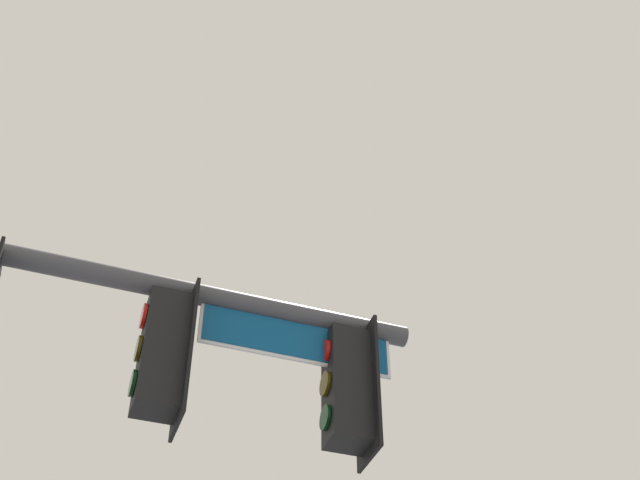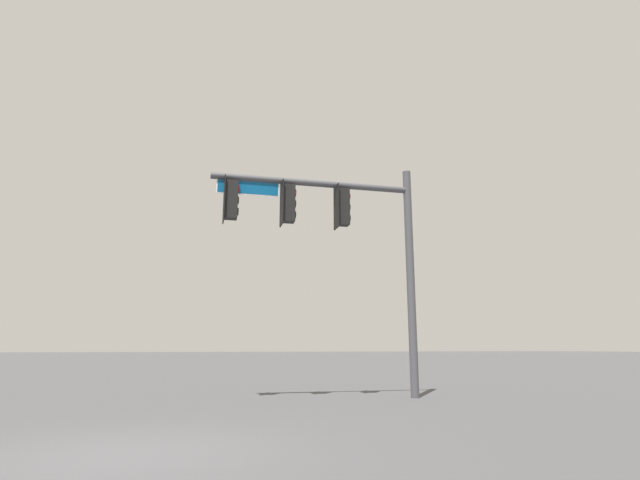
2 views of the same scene
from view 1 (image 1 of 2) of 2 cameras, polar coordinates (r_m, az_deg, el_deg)
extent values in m
cylinder|color=#47474C|center=(7.83, -14.74, -1.96)|extent=(5.87, 0.91, 0.19)
cube|color=black|center=(7.50, -8.63, -7.44)|extent=(0.09, 0.52, 1.30)
cube|color=black|center=(7.48, -10.06, -7.14)|extent=(0.40, 0.36, 1.10)
cylinder|color=black|center=(7.83, -9.54, -3.46)|extent=(0.04, 0.04, 0.12)
cylinder|color=red|center=(7.65, -11.24, -4.79)|extent=(0.06, 0.22, 0.22)
cylinder|color=#392D05|center=(7.46, -11.56, -6.83)|extent=(0.06, 0.22, 0.22)
cylinder|color=black|center=(7.28, -11.91, -8.96)|extent=(0.06, 0.22, 0.22)
cube|color=black|center=(7.87, 3.05, -9.67)|extent=(0.09, 0.52, 1.30)
cube|color=black|center=(7.81, 1.73, -9.44)|extent=(0.40, 0.36, 1.10)
cylinder|color=black|center=(8.15, 1.65, -5.80)|extent=(0.04, 0.04, 0.12)
cylinder|color=red|center=(7.94, 0.32, -7.17)|extent=(0.06, 0.22, 0.22)
cylinder|color=#392D05|center=(7.76, 0.33, -9.19)|extent=(0.06, 0.22, 0.22)
cylinder|color=black|center=(7.58, 0.34, -11.30)|extent=(0.06, 0.22, 0.22)
cube|color=#0A4C7F|center=(7.90, -1.49, -6.46)|extent=(1.70, 0.25, 0.36)
cube|color=white|center=(7.90, -1.49, -6.46)|extent=(1.75, 0.24, 0.42)
camera|label=2|loc=(19.98, -13.61, -40.35)|focal=28.00mm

